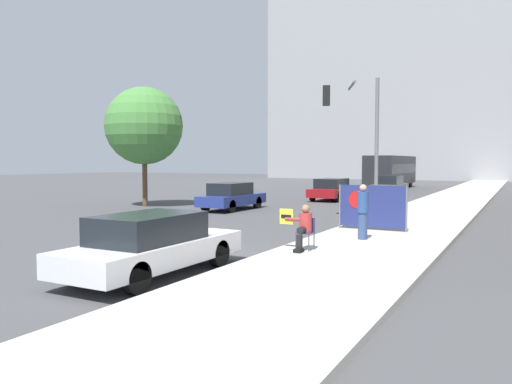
# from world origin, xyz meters

# --- Properties ---
(ground_plane) EXTENTS (160.00, 160.00, 0.00)m
(ground_plane) POSITION_xyz_m (0.00, 0.00, 0.00)
(ground_plane) COLOR #444447
(sidewalk_curb) EXTENTS (4.09, 90.00, 0.15)m
(sidewalk_curb) POSITION_xyz_m (3.79, 15.00, 0.08)
(sidewalk_curb) COLOR #B7B2A8
(sidewalk_curb) RESTS_ON ground_plane
(building_backdrop_far) EXTENTS (52.00, 12.00, 35.85)m
(building_backdrop_far) POSITION_xyz_m (-2.00, 65.59, 17.92)
(building_backdrop_far) COLOR #99999E
(building_backdrop_far) RESTS_ON ground_plane
(seated_protester) EXTENTS (0.93, 0.77, 1.21)m
(seated_protester) POSITION_xyz_m (2.54, 1.78, 0.81)
(seated_protester) COLOR #474C56
(seated_protester) RESTS_ON sidewalk_curb
(jogger_on_sidewalk) EXTENTS (0.34, 0.34, 1.67)m
(jogger_on_sidewalk) POSITION_xyz_m (3.40, 4.37, 1.01)
(jogger_on_sidewalk) COLOR #334775
(jogger_on_sidewalk) RESTS_ON sidewalk_curb
(protest_banner) EXTENTS (2.39, 0.06, 1.55)m
(protest_banner) POSITION_xyz_m (3.07, 6.56, 0.98)
(protest_banner) COLOR slate
(protest_banner) RESTS_ON sidewalk_curb
(traffic_light_pole) EXTENTS (2.23, 2.00, 5.89)m
(traffic_light_pole) POSITION_xyz_m (1.41, 10.35, 4.06)
(traffic_light_pole) COLOR slate
(traffic_light_pole) RESTS_ON sidewalk_curb
(parked_car_curbside) EXTENTS (1.78, 4.66, 1.38)m
(parked_car_curbside) POSITION_xyz_m (0.50, -1.93, 0.70)
(parked_car_curbside) COLOR silver
(parked_car_curbside) RESTS_ON ground_plane
(car_on_road_nearest) EXTENTS (1.72, 4.43, 1.42)m
(car_on_road_nearest) POSITION_xyz_m (-5.75, 11.79, 0.71)
(car_on_road_nearest) COLOR navy
(car_on_road_nearest) RESTS_ON ground_plane
(car_on_road_midblock) EXTENTS (1.88, 4.52, 1.43)m
(car_on_road_midblock) POSITION_xyz_m (-3.34, 20.49, 0.72)
(car_on_road_midblock) COLOR maroon
(car_on_road_midblock) RESTS_ON ground_plane
(car_on_road_distant) EXTENTS (1.86, 4.61, 1.45)m
(car_on_road_distant) POSITION_xyz_m (-1.37, 27.93, 0.73)
(car_on_road_distant) COLOR #565B60
(car_on_road_distant) RESTS_ON ground_plane
(city_bus_on_road) EXTENTS (2.50, 10.54, 3.04)m
(city_bus_on_road) POSITION_xyz_m (-3.31, 36.53, 1.76)
(city_bus_on_road) COLOR #232328
(city_bus_on_road) RESTS_ON ground_plane
(street_tree_near_curb) EXTENTS (4.32, 4.32, 6.68)m
(street_tree_near_curb) POSITION_xyz_m (-11.09, 11.22, 4.51)
(street_tree_near_curb) COLOR brown
(street_tree_near_curb) RESTS_ON ground_plane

